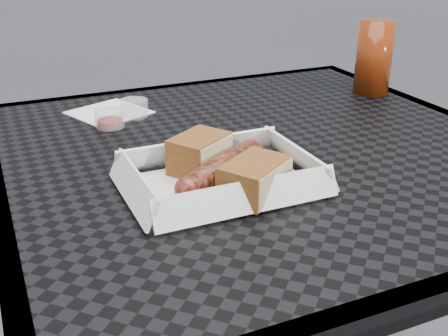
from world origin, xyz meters
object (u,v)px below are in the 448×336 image
object	(u,v)px
food_tray	(221,185)
drink_glass	(374,57)
patio_table	(261,190)
bratwurst	(222,169)

from	to	relation	value
food_tray	drink_glass	bearing A→B (deg)	31.26
patio_table	food_tray	xyz separation A→B (m)	(-0.11, -0.10, 0.08)
food_tray	drink_glass	size ratio (longest dim) A/B	1.52
bratwurst	drink_glass	size ratio (longest dim) A/B	1.11
food_tray	bratwurst	xyz separation A→B (m)	(0.00, 0.01, 0.02)
patio_table	bratwurst	size ratio (longest dim) A/B	4.99
patio_table	bratwurst	world-z (taller)	bratwurst
food_tray	drink_glass	distance (m)	0.53
food_tray	drink_glass	xyz separation A→B (m)	(0.45, 0.27, 0.07)
bratwurst	patio_table	bearing A→B (deg)	40.72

